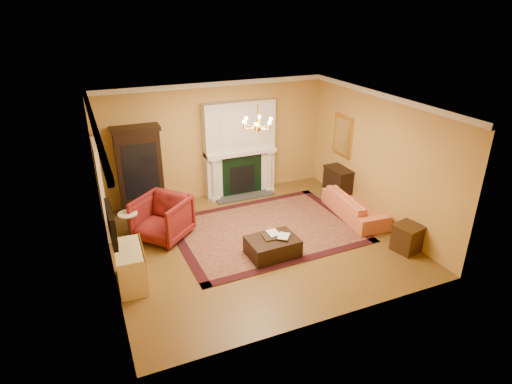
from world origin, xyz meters
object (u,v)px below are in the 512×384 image
coral_sofa (355,202)px  pedestal_table (129,226)px  commode (130,267)px  console_table (338,185)px  wingback_armchair (162,216)px  china_cabinet (140,172)px  end_table (407,239)px  leather_ottoman (273,246)px

coral_sofa → pedestal_table: bearing=85.3°
commode → coral_sofa: (5.35, 0.66, 0.01)m
console_table → wingback_armchair: bearing=179.4°
pedestal_table → coral_sofa: (5.16, -0.84, -0.03)m
wingback_armchair → china_cabinet: bearing=143.5°
commode → china_cabinet: bearing=79.1°
pedestal_table → end_table: pedestal_table is taller
pedestal_table → console_table: 5.32m
pedestal_table → commode: (-0.19, -1.51, -0.05)m
china_cabinet → end_table: bearing=-39.3°
end_table → console_table: bearing=88.7°
coral_sofa → console_table: 1.01m
coral_sofa → console_table: (0.16, 1.00, 0.04)m
commode → wingback_armchair: bearing=61.1°
china_cabinet → wingback_armchair: china_cabinet is taller
china_cabinet → wingback_armchair: 1.62m
pedestal_table → console_table: (5.32, 0.16, 0.00)m
china_cabinet → console_table: size_ratio=2.45×
end_table → console_table: size_ratio=0.66×
wingback_armchair → console_table: wingback_armchair is taller
china_cabinet → commode: china_cabinet is taller
leather_ottoman → console_table: bearing=31.2°
console_table → leather_ottoman: (-2.71, -1.79, -0.22)m
commode → leather_ottoman: (2.80, -0.13, -0.17)m
china_cabinet → pedestal_table: bearing=-108.5°
end_table → wingback_armchair: bearing=151.1°
commode → leather_ottoman: commode is taller
china_cabinet → pedestal_table: (-0.53, -1.48, -0.61)m
wingback_armchair → end_table: bearing=18.2°
china_cabinet → wingback_armchair: bearing=-82.4°
wingback_armchair → pedestal_table: size_ratio=1.46×
pedestal_table → end_table: bearing=-26.0°
commode → leather_ottoman: 2.81m
china_cabinet → end_table: size_ratio=3.70×
pedestal_table → leather_ottoman: (2.60, -1.64, -0.22)m
wingback_armchair → commode: bearing=-74.4°
coral_sofa → leather_ottoman: (-2.55, -0.79, -0.18)m
wingback_armchair → coral_sofa: bearing=37.0°
end_table → coral_sofa: bearing=93.4°
pedestal_table → coral_sofa: coral_sofa is taller
commode → console_table: 5.76m
china_cabinet → leather_ottoman: 3.84m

